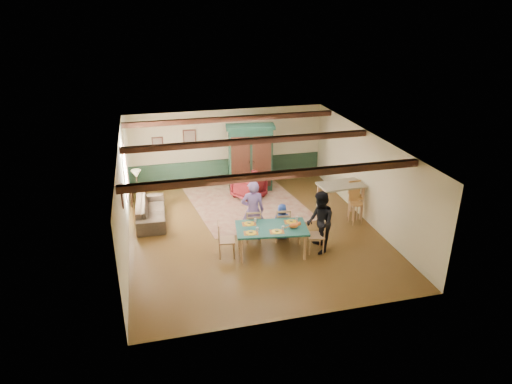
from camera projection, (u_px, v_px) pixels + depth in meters
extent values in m
plane|color=#4D3315|center=(253.00, 231.00, 13.24)|extent=(8.00, 8.00, 0.00)
cube|color=beige|center=(227.00, 147.00, 16.28)|extent=(7.00, 0.02, 2.70)
cube|color=beige|center=(123.00, 201.00, 11.93)|extent=(0.02, 8.00, 2.70)
cube|color=beige|center=(368.00, 178.00, 13.49)|extent=(0.02, 8.00, 2.70)
cube|color=silver|center=(253.00, 142.00, 12.18)|extent=(7.00, 8.00, 0.02)
cube|color=#1E3827|center=(227.00, 171.00, 16.61)|extent=(6.95, 0.03, 0.90)
cube|color=black|center=(278.00, 175.00, 10.16)|extent=(6.95, 0.16, 0.16)
cube|color=black|center=(250.00, 141.00, 12.57)|extent=(6.95, 0.16, 0.16)
cube|color=black|center=(231.00, 119.00, 14.89)|extent=(6.95, 0.16, 0.16)
imported|color=#8263AA|center=(253.00, 211.00, 12.48)|extent=(0.70, 0.51, 1.76)
imported|color=black|center=(320.00, 223.00, 11.91)|extent=(0.75, 0.90, 1.69)
imported|color=#26439A|center=(282.00, 221.00, 12.70)|extent=(0.54, 0.39, 1.03)
cube|color=tan|center=(246.00, 203.00, 15.08)|extent=(3.86, 4.40, 0.01)
cube|color=#143224|center=(250.00, 158.00, 15.75)|extent=(1.71, 0.88, 2.32)
imported|color=#450D15|center=(249.00, 186.00, 15.35)|extent=(1.26, 1.27, 0.84)
imported|color=#392E23|center=(151.00, 211.00, 13.80)|extent=(0.91, 2.16, 0.62)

